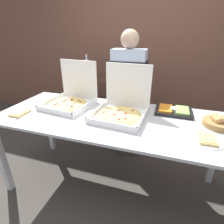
% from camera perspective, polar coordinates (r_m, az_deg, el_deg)
% --- Properties ---
extents(ground_plane, '(16.00, 16.00, 0.00)m').
position_cam_1_polar(ground_plane, '(2.20, 0.00, -22.58)').
color(ground_plane, '#423D38').
extents(brick_wall_behind, '(10.00, 0.06, 2.80)m').
position_cam_1_polar(brick_wall_behind, '(3.17, 10.05, 20.31)').
color(brick_wall_behind, brown).
rests_on(brick_wall_behind, ground_plane).
extents(buffet_table, '(2.24, 0.90, 0.88)m').
position_cam_1_polar(buffet_table, '(1.71, 0.00, -4.52)').
color(buffet_table, silver).
rests_on(buffet_table, ground_plane).
extents(pizza_box_near_right, '(0.52, 0.53, 0.46)m').
position_cam_1_polar(pizza_box_near_right, '(1.98, -13.33, 4.57)').
color(pizza_box_near_right, white).
rests_on(pizza_box_near_right, buffet_table).
extents(pizza_box_near_left, '(0.50, 0.52, 0.46)m').
position_cam_1_polar(pizza_box_near_left, '(1.67, 3.11, 1.58)').
color(pizza_box_near_left, white).
rests_on(pizza_box_near_left, buffet_table).
extents(paper_plate_front_left, '(0.24, 0.24, 0.03)m').
position_cam_1_polar(paper_plate_front_left, '(1.48, 28.61, -7.88)').
color(paper_plate_front_left, white).
rests_on(paper_plate_front_left, buffet_table).
extents(paper_plate_front_right, '(0.22, 0.22, 0.03)m').
position_cam_1_polar(paper_plate_front_right, '(1.93, -27.86, -0.45)').
color(paper_plate_front_right, white).
rests_on(paper_plate_front_right, buffet_table).
extents(veggie_tray, '(0.35, 0.26, 0.05)m').
position_cam_1_polar(veggie_tray, '(1.85, 19.43, 0.39)').
color(veggie_tray, black).
rests_on(veggie_tray, buffet_table).
extents(bread_basket, '(0.24, 0.24, 0.10)m').
position_cam_1_polar(bread_basket, '(1.74, 31.42, -2.78)').
color(bread_basket, '#9E7542').
rests_on(bread_basket, buffet_table).
extents(sideboard_podium, '(0.60, 0.47, 1.01)m').
position_cam_1_polar(sideboard_podium, '(2.85, -5.98, 1.52)').
color(sideboard_podium, '#382319').
rests_on(sideboard_podium, ground_plane).
extents(soda_bottle, '(0.09, 0.09, 0.34)m').
position_cam_1_polar(soda_bottle, '(2.64, -8.20, 14.27)').
color(soda_bottle, '#B7BCC1').
rests_on(soda_bottle, sideboard_podium).
extents(soda_can_silver, '(0.07, 0.07, 0.12)m').
position_cam_1_polar(soda_can_silver, '(2.49, -6.43, 11.78)').
color(soda_can_silver, silver).
rests_on(soda_can_silver, sideboard_podium).
extents(soda_can_colored, '(0.07, 0.07, 0.12)m').
position_cam_1_polar(soda_can_colored, '(2.72, -10.63, 12.61)').
color(soda_can_colored, gold).
rests_on(soda_can_colored, sideboard_podium).
extents(person_server_vest, '(0.42, 0.24, 1.65)m').
position_cam_1_polar(person_server_vest, '(2.24, 5.16, 6.66)').
color(person_server_vest, '#473D33').
rests_on(person_server_vest, ground_plane).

